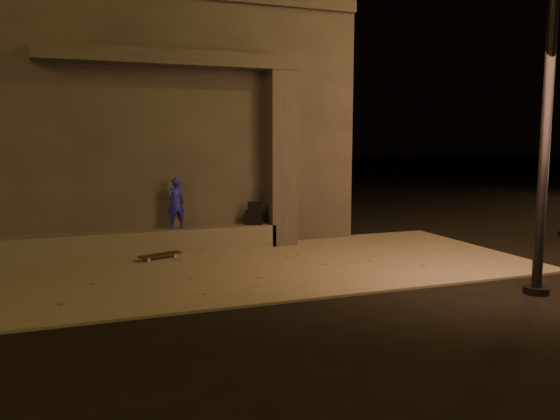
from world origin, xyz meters
name	(u,v)px	position (x,y,z in m)	size (l,w,h in m)	color
ground	(259,302)	(0.00, 0.00, 0.00)	(120.00, 120.00, 0.00)	black
sidewalk	(223,269)	(0.00, 2.00, 0.02)	(11.00, 4.40, 0.04)	#625E56
building	(134,124)	(-1.00, 6.49, 2.61)	(9.00, 5.10, 5.22)	#363331
ledge	(125,243)	(-1.50, 3.75, 0.27)	(6.00, 0.55, 0.45)	#57554F
column	(281,159)	(1.70, 3.75, 1.84)	(0.55, 0.55, 3.60)	#363331
canopy	(172,59)	(-0.50, 3.80, 3.78)	(5.00, 0.70, 0.28)	#363331
skateboarder	(176,203)	(-0.51, 3.75, 1.00)	(0.37, 0.24, 1.02)	#1A1CAD
backpack	(254,216)	(1.10, 3.75, 0.66)	(0.40, 0.34, 0.48)	black
skateboard	(160,255)	(-0.93, 3.10, 0.11)	(0.85, 0.51, 0.09)	black
street_lamp_0	(554,4)	(3.94, -1.00, 4.08)	(0.36, 0.36, 7.20)	black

